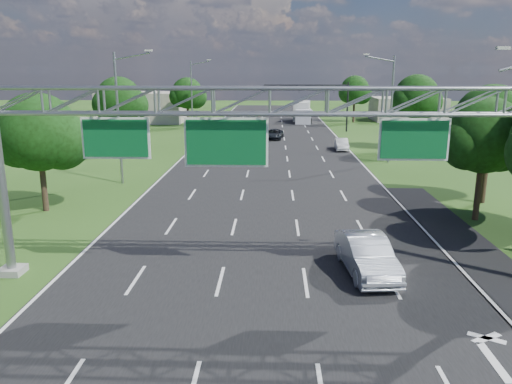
{
  "coord_description": "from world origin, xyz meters",
  "views": [
    {
      "loc": [
        0.41,
        -8.0,
        8.69
      ],
      "look_at": [
        -0.41,
        15.21,
        3.0
      ],
      "focal_mm": 35.0,
      "sensor_mm": 36.0,
      "label": 1
    }
  ],
  "objects_px": {
    "sign_gantry": "(272,117)",
    "traffic_signal": "(323,95)",
    "box_truck": "(302,112)",
    "silver_sedan": "(366,255)"
  },
  "relations": [
    {
      "from": "sign_gantry",
      "to": "silver_sedan",
      "type": "xyz_separation_m",
      "value": [
        4.18,
        0.66,
        -6.06
      ]
    },
    {
      "from": "traffic_signal",
      "to": "silver_sedan",
      "type": "xyz_separation_m",
      "value": [
        -2.97,
        -52.34,
        -4.33
      ]
    },
    {
      "from": "sign_gantry",
      "to": "silver_sedan",
      "type": "distance_m",
      "value": 7.39
    },
    {
      "from": "sign_gantry",
      "to": "box_truck",
      "type": "height_order",
      "value": "sign_gantry"
    },
    {
      "from": "traffic_signal",
      "to": "sign_gantry",
      "type": "bearing_deg",
      "value": -97.68
    },
    {
      "from": "sign_gantry",
      "to": "traffic_signal",
      "type": "height_order",
      "value": "sign_gantry"
    },
    {
      "from": "sign_gantry",
      "to": "silver_sedan",
      "type": "relative_size",
      "value": 4.63
    },
    {
      "from": "sign_gantry",
      "to": "box_truck",
      "type": "xyz_separation_m",
      "value": [
        4.95,
        66.6,
        -5.25
      ]
    },
    {
      "from": "traffic_signal",
      "to": "box_truck",
      "type": "xyz_separation_m",
      "value": [
        -2.2,
        13.6,
        -3.53
      ]
    },
    {
      "from": "sign_gantry",
      "to": "box_truck",
      "type": "distance_m",
      "value": 66.99
    }
  ]
}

